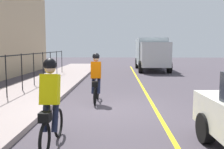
# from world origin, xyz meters

# --- Properties ---
(ground_plane) EXTENTS (80.00, 80.00, 0.00)m
(ground_plane) POSITION_xyz_m (0.00, 0.00, 0.00)
(ground_plane) COLOR #453E46
(lane_line_centre) EXTENTS (36.00, 0.12, 0.01)m
(lane_line_centre) POSITION_xyz_m (0.00, -1.60, 0.00)
(lane_line_centre) COLOR yellow
(lane_line_centre) RESTS_ON ground
(sidewalk) EXTENTS (40.00, 3.20, 0.15)m
(sidewalk) POSITION_xyz_m (0.00, 3.40, 0.07)
(sidewalk) COLOR gray
(sidewalk) RESTS_ON ground
(iron_fence) EXTENTS (18.56, 0.04, 1.60)m
(iron_fence) POSITION_xyz_m (1.00, 3.80, 1.30)
(iron_fence) COLOR black
(iron_fence) RESTS_ON sidewalk
(cyclist_lead) EXTENTS (1.71, 0.36, 1.83)m
(cyclist_lead) POSITION_xyz_m (0.84, 0.43, 0.91)
(cyclist_lead) COLOR black
(cyclist_lead) RESTS_ON ground
(cyclist_follow) EXTENTS (1.71, 0.36, 1.83)m
(cyclist_follow) POSITION_xyz_m (-3.32, 0.97, 0.91)
(cyclist_follow) COLOR black
(cyclist_follow) RESTS_ON ground
(box_truck_background) EXTENTS (6.73, 2.58, 2.78)m
(box_truck_background) POSITION_xyz_m (14.03, -3.23, 1.55)
(box_truck_background) COLOR #AEBFC5
(box_truck_background) RESTS_ON ground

